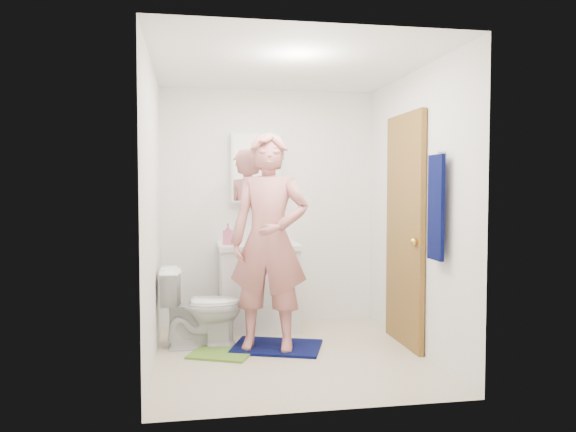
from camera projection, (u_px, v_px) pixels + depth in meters
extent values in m
cube|color=beige|center=(289.00, 356.00, 4.70)|extent=(2.20, 2.40, 0.02)
cube|color=white|center=(289.00, 64.00, 4.57)|extent=(2.20, 2.40, 0.02)
cube|color=white|center=(269.00, 207.00, 5.83)|extent=(2.20, 0.02, 2.40)
cube|color=white|center=(323.00, 220.00, 3.44)|extent=(2.20, 0.02, 2.40)
cube|color=white|center=(152.00, 213.00, 4.45)|extent=(0.02, 2.40, 2.40)
cube|color=white|center=(416.00, 211.00, 4.82)|extent=(0.02, 2.40, 2.40)
cube|color=white|center=(258.00, 289.00, 5.55)|extent=(0.75, 0.55, 0.80)
cube|color=white|center=(258.00, 246.00, 5.53)|extent=(0.79, 0.59, 0.05)
cylinder|color=white|center=(258.00, 244.00, 5.53)|extent=(0.40, 0.40, 0.03)
cylinder|color=silver|center=(256.00, 236.00, 5.70)|extent=(0.03, 0.03, 0.12)
cube|color=white|center=(256.00, 168.00, 5.71)|extent=(0.50, 0.12, 0.70)
cube|color=white|center=(256.00, 168.00, 5.65)|extent=(0.46, 0.01, 0.66)
cube|color=olive|center=(405.00, 230.00, 4.97)|extent=(0.05, 0.80, 2.05)
sphere|color=gold|center=(414.00, 242.00, 4.65)|extent=(0.07, 0.07, 0.07)
cube|color=#060C3E|center=(436.00, 207.00, 4.25)|extent=(0.03, 0.24, 0.80)
cylinder|color=silver|center=(442.00, 152.00, 4.23)|extent=(0.06, 0.02, 0.02)
imported|color=white|center=(201.00, 307.00, 4.92)|extent=(0.70, 0.41, 0.71)
cube|color=#060C3E|center=(277.00, 347.00, 4.89)|extent=(0.88, 0.75, 0.02)
cube|color=olive|center=(222.00, 353.00, 4.71)|extent=(0.62, 0.58, 0.02)
imported|color=#C75D82|center=(228.00, 234.00, 5.42)|extent=(0.11, 0.11, 0.20)
imported|color=#72397E|center=(274.00, 237.00, 5.63)|extent=(0.13, 0.13, 0.11)
imported|color=#C5736F|center=(269.00, 241.00, 4.77)|extent=(0.77, 0.62, 1.84)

